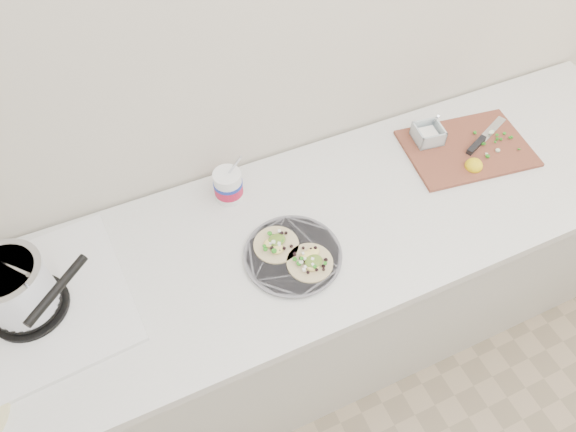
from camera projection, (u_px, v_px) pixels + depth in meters
name	position (u px, v px, depth m)	size (l,w,h in m)	color
counter	(328.00, 287.00, 1.94)	(2.44, 0.66, 0.90)	beige
stove	(21.00, 296.00, 1.32)	(0.53, 0.49, 0.24)	silver
taco_plate	(293.00, 253.00, 1.47)	(0.29, 0.29, 0.04)	slate
tub	(229.00, 183.00, 1.58)	(0.09, 0.09, 0.20)	white
cutboard	(465.00, 144.00, 1.75)	(0.45, 0.34, 0.07)	brown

